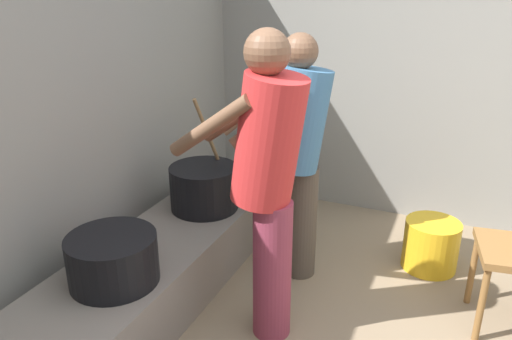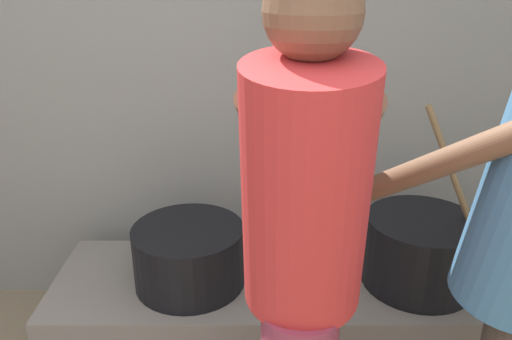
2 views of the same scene
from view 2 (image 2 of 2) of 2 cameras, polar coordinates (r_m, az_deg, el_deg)
name	(u,v)px [view 2 (image 2 of 2)]	position (r m, az deg, el deg)	size (l,w,h in m)	color
block_enclosure_rear	(160,77)	(2.36, -10.93, 10.35)	(4.98, 0.20, 2.19)	gray
hearth_ledge	(300,313)	(2.24, 5.10, -15.97)	(2.06, 0.60, 0.37)	slate
cooking_pot_main	(419,250)	(2.13, 18.14, -8.71)	(0.44, 0.44, 0.74)	black
cooking_pot_secondary	(189,255)	(2.05, -7.71, -9.65)	(0.44, 0.44, 0.25)	black
cook_in_red_shirt	(302,254)	(1.25, 5.31, -9.57)	(0.39, 0.69, 1.59)	#8C3347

